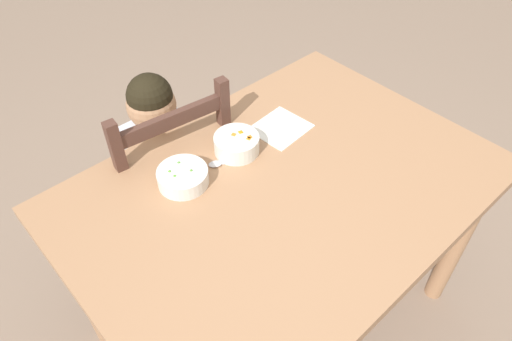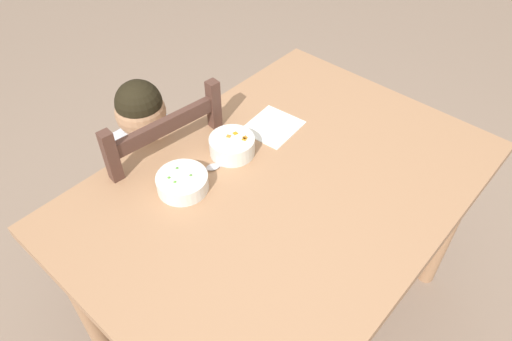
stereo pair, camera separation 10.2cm
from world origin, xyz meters
TOP-DOWN VIEW (x-y plane):
  - ground_plane at (0.00, 0.00)m, footprint 8.00×8.00m
  - dining_table at (0.00, 0.00)m, footprint 1.29×0.92m
  - dining_chair at (-0.12, 0.51)m, footprint 0.47×0.47m
  - child_figure at (-0.11, 0.50)m, footprint 0.32×0.31m
  - bowl_of_peas at (-0.22, 0.21)m, footprint 0.15×0.15m
  - bowl_of_carrots at (-0.01, 0.21)m, footprint 0.15×0.15m
  - spoon at (-0.08, 0.20)m, footprint 0.13×0.08m
  - paper_napkin at (0.18, 0.20)m, footprint 0.19×0.18m

SIDE VIEW (x-z plane):
  - ground_plane at x=0.00m, z-range 0.00..0.00m
  - dining_chair at x=-0.12m, z-range -0.02..0.93m
  - child_figure at x=-0.11m, z-range 0.15..1.10m
  - dining_table at x=0.00m, z-range 0.28..1.05m
  - paper_napkin at x=0.18m, z-range 0.77..0.78m
  - spoon at x=-0.08m, z-range 0.77..0.78m
  - bowl_of_peas at x=-0.22m, z-range 0.77..0.82m
  - bowl_of_carrots at x=-0.01m, z-range 0.77..0.83m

